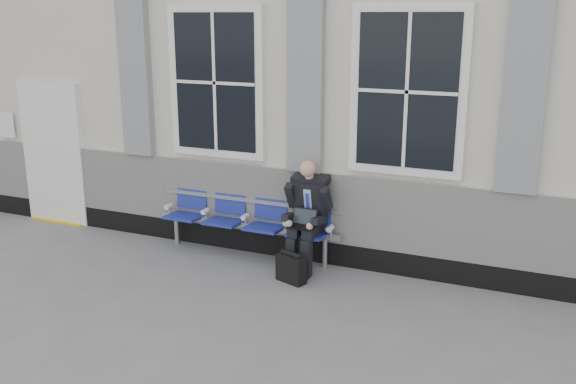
% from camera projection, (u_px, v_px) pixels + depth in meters
% --- Properties ---
extents(ground, '(70.00, 70.00, 0.00)m').
position_uv_depth(ground, '(332.00, 319.00, 6.76)').
color(ground, slate).
rests_on(ground, ground).
extents(station_building, '(14.40, 4.40, 4.49)m').
position_uv_depth(station_building, '(415.00, 77.00, 9.24)').
color(station_building, beige).
rests_on(station_building, ground).
extents(bench, '(2.60, 0.47, 0.91)m').
position_uv_depth(bench, '(247.00, 215.00, 8.42)').
color(bench, '#9EA0A3').
rests_on(bench, ground).
extents(businessman, '(0.55, 0.74, 1.40)m').
position_uv_depth(businessman, '(307.00, 211.00, 7.90)').
color(businessman, black).
rests_on(businessman, ground).
extents(briefcase, '(0.40, 0.27, 0.38)m').
position_uv_depth(briefcase, '(291.00, 268.00, 7.65)').
color(briefcase, black).
rests_on(briefcase, ground).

